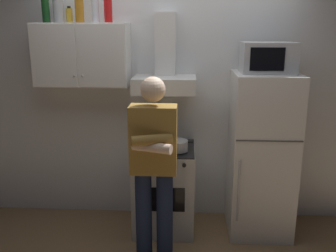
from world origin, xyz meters
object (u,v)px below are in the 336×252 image
at_px(microwave, 268,58).
at_px(bottle_vodka_clear, 95,6).
at_px(refrigerator, 261,155).
at_px(cooking_pot, 177,145).
at_px(upper_cabinet, 82,55).
at_px(range_hood, 165,71).
at_px(bottle_canister_steel, 58,10).
at_px(bottle_soda_red, 108,7).
at_px(bottle_liquor_amber, 79,6).
at_px(bottle_wine_green, 45,5).
at_px(person_standing, 154,166).
at_px(stove_oven, 164,188).
at_px(bottle_spice_jar, 69,15).

distance_m(microwave, bottle_vodka_clear, 1.66).
relative_size(refrigerator, cooking_pot, 5.27).
distance_m(upper_cabinet, bottle_vodka_clear, 0.47).
bearing_deg(cooking_pot, range_hood, 117.88).
bearing_deg(bottle_canister_steel, bottle_soda_red, -1.71).
xyz_separation_m(upper_cabinet, bottle_soda_red, (0.27, -0.02, 0.44)).
height_order(bottle_liquor_amber, bottle_wine_green, bottle_wine_green).
distance_m(bottle_canister_steel, bottle_vodka_clear, 0.36).
distance_m(range_hood, bottle_soda_red, 0.79).
distance_m(microwave, bottle_wine_green, 2.12).
height_order(refrigerator, bottle_vodka_clear, bottle_vodka_clear).
distance_m(bottle_liquor_amber, bottle_vodka_clear, 0.15).
height_order(person_standing, bottle_liquor_amber, bottle_liquor_amber).
xyz_separation_m(refrigerator, bottle_liquor_amber, (-1.75, 0.12, 1.40)).
height_order(stove_oven, bottle_wine_green, bottle_wine_green).
height_order(refrigerator, bottle_canister_steel, bottle_canister_steel).
bearing_deg(bottle_vodka_clear, refrigerator, -3.87).
bearing_deg(bottle_canister_steel, bottle_wine_green, -169.12).
bearing_deg(bottle_spice_jar, stove_oven, -8.74).
bearing_deg(bottle_soda_red, microwave, -3.52).
distance_m(refrigerator, bottle_liquor_amber, 2.24).
relative_size(bottle_liquor_amber, bottle_vodka_clear, 1.00).
bearing_deg(bottle_spice_jar, bottle_liquor_amber, -11.98).
distance_m(person_standing, bottle_canister_steel, 1.74).
relative_size(upper_cabinet, bottle_liquor_amber, 2.91).
xyz_separation_m(cooking_pot, bottle_liquor_amber, (-0.93, 0.24, 1.27)).
relative_size(cooking_pot, bottle_canister_steel, 1.27).
relative_size(bottle_wine_green, bottle_spice_jar, 2.25).
relative_size(refrigerator, bottle_soda_red, 5.55).
relative_size(person_standing, bottle_spice_jar, 10.93).
bearing_deg(bottle_canister_steel, upper_cabinet, 0.35).
distance_m(range_hood, bottle_liquor_amber, 1.00).
xyz_separation_m(microwave, cooking_pot, (-0.82, -0.14, -0.82)).
height_order(stove_oven, bottle_spice_jar, bottle_spice_jar).
distance_m(microwave, cooking_pot, 1.16).
distance_m(refrigerator, microwave, 0.94).
relative_size(upper_cabinet, microwave, 1.88).
xyz_separation_m(bottle_canister_steel, bottle_vodka_clear, (0.36, -0.02, 0.03)).
bearing_deg(microwave, bottle_soda_red, 176.48).
bearing_deg(bottle_canister_steel, person_standing, -37.43).
relative_size(microwave, bottle_canister_steel, 2.00).
relative_size(microwave, person_standing, 0.29).
bearing_deg(bottle_vodka_clear, bottle_canister_steel, 177.52).
xyz_separation_m(range_hood, bottle_soda_red, (-0.53, -0.02, 0.59)).
bearing_deg(bottle_wine_green, bottle_canister_steel, 10.88).
xyz_separation_m(range_hood, bottle_liquor_amber, (-0.80, -0.01, 0.60)).
xyz_separation_m(microwave, bottle_liquor_amber, (-1.75, 0.10, 0.46)).
height_order(refrigerator, cooking_pot, refrigerator).
xyz_separation_m(stove_oven, bottle_canister_steel, (-1.00, 0.12, 1.73)).
xyz_separation_m(stove_oven, cooking_pot, (0.13, -0.12, 0.49)).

